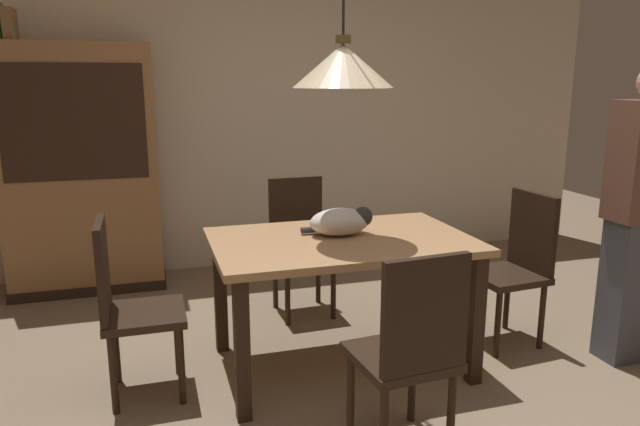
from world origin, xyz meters
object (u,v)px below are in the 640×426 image
(cat_sleeping, at_px, (342,221))
(person_standing, at_px, (639,217))
(pendant_lamp, at_px, (343,65))
(chair_far_back, at_px, (300,239))
(chair_left_side, at_px, (127,301))
(book_brown_thick, at_px, (10,25))
(chair_near_front, at_px, (411,347))
(hutch_bookcase, at_px, (82,175))
(chair_right_side, at_px, (517,262))
(dining_table, at_px, (341,256))
(book_green_slim, at_px, (0,21))

(cat_sleeping, distance_m, person_standing, 1.66)
(pendant_lamp, bearing_deg, chair_far_back, 90.18)
(chair_left_side, bearing_deg, book_brown_thick, 111.66)
(chair_near_front, distance_m, person_standing, 1.72)
(chair_far_back, xyz_separation_m, hutch_bookcase, (-1.45, 0.89, 0.38))
(chair_right_side, xyz_separation_m, chair_near_front, (-1.12, -0.88, 0.00))
(dining_table, xyz_separation_m, cat_sleeping, (0.02, 0.06, 0.18))
(chair_far_back, relative_size, book_green_slim, 3.58)
(hutch_bookcase, xyz_separation_m, book_brown_thick, (-0.38, 0.00, 1.07))
(chair_far_back, xyz_separation_m, cat_sleeping, (0.03, -0.81, 0.32))
(cat_sleeping, height_order, book_brown_thick, book_brown_thick)
(cat_sleeping, distance_m, book_brown_thick, 2.76)
(book_brown_thick, relative_size, person_standing, 0.14)
(chair_left_side, distance_m, person_standing, 2.80)
(chair_right_side, relative_size, hutch_bookcase, 0.50)
(chair_right_side, height_order, chair_near_front, same)
(chair_right_side, xyz_separation_m, pendant_lamp, (-1.13, -0.01, 1.15))
(pendant_lamp, distance_m, hutch_bookcase, 2.42)
(cat_sleeping, relative_size, hutch_bookcase, 0.21)
(chair_far_back, height_order, chair_left_side, same)
(hutch_bookcase, bearing_deg, book_brown_thick, 179.77)
(chair_near_front, xyz_separation_m, hutch_bookcase, (-1.46, 2.65, 0.38))
(chair_far_back, distance_m, cat_sleeping, 0.87)
(dining_table, height_order, hutch_bookcase, hutch_bookcase)
(chair_far_back, bearing_deg, chair_right_side, -37.64)
(chair_near_front, bearing_deg, person_standing, 17.04)
(dining_table, height_order, book_brown_thick, book_brown_thick)
(dining_table, height_order, chair_near_front, chair_near_front)
(book_brown_thick, bearing_deg, person_standing, -31.97)
(chair_far_back, xyz_separation_m, chair_left_side, (-1.13, -0.88, 0.00))
(chair_near_front, relative_size, book_brown_thick, 3.88)
(chair_near_front, relative_size, book_green_slim, 3.58)
(dining_table, height_order, chair_left_side, chair_left_side)
(dining_table, distance_m, chair_right_side, 1.14)
(chair_left_side, distance_m, book_green_slim, 2.42)
(dining_table, height_order, person_standing, person_standing)
(hutch_bookcase, xyz_separation_m, book_green_slim, (-0.44, 0.00, 1.09))
(chair_far_back, relative_size, chair_left_side, 1.00)
(dining_table, relative_size, chair_right_side, 1.51)
(chair_near_front, distance_m, book_brown_thick, 3.54)
(book_brown_thick, bearing_deg, dining_table, -44.05)
(chair_far_back, height_order, cat_sleeping, chair_far_back)
(dining_table, relative_size, person_standing, 0.84)
(dining_table, bearing_deg, chair_right_side, 0.32)
(chair_far_back, height_order, pendant_lamp, pendant_lamp)
(book_green_slim, bearing_deg, pendant_lamp, -43.11)
(hutch_bookcase, distance_m, person_standing, 3.76)
(chair_far_back, relative_size, pendant_lamp, 0.72)
(hutch_bookcase, bearing_deg, dining_table, -50.55)
(chair_right_side, bearing_deg, chair_near_front, -141.74)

